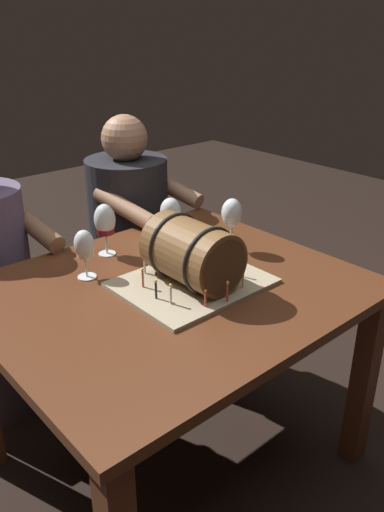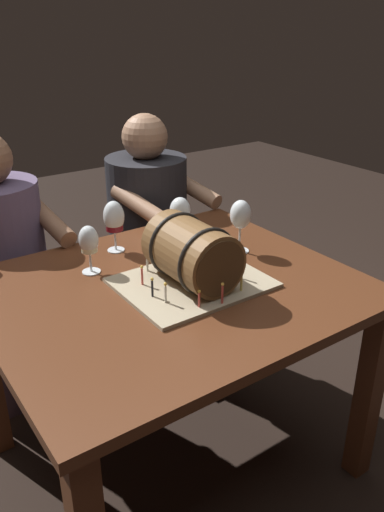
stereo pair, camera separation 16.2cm
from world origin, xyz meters
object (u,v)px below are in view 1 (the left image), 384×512
Objects in this scene: dining_table at (172,316)px; barrel_cake at (192,257)px; wine_glass_empty at (232,214)px; wine_glass_amber at (171,213)px; person_seated_right at (131,246)px; wine_glass_red at (105,222)px; wine_glass_white at (84,247)px.

dining_table is 0.22m from barrel_cake.
wine_glass_amber is at bearing 129.68° from wine_glass_empty.
person_seated_right is at bearing 73.98° from wine_glass_amber.
barrel_cake is at bearing -117.26° from wine_glass_amber.
wine_glass_red is 0.17× the size of person_seated_right.
wine_glass_amber is 0.23m from wine_glass_empty.
wine_glass_empty is 0.73m from person_seated_right.
person_seated_right is (-0.01, 0.64, -0.33)m from wine_glass_empty.
person_seated_right is at bearing 69.53° from barrel_cake.
dining_table is 0.44m from wine_glass_empty.
wine_glass_white is 0.19m from wine_glass_red.
dining_table is 0.80m from person_seated_right.
barrel_cake is 0.31m from wine_glass_empty.
wine_glass_amber reaches higher than wine_glass_white.
wine_glass_amber is 0.95× the size of wine_glass_empty.
dining_table is 0.36m from wine_glass_white.
wine_glass_white is 0.54m from wine_glass_empty.
wine_glass_empty is at bearing 12.62° from dining_table.
dining_table is 1.00× the size of person_seated_right.
wine_glass_white is at bearing 163.59° from wine_glass_empty.
barrel_cake reaches higher than wine_glass_red.
dining_table is at bearing -115.27° from person_seated_right.
dining_table is 6.16× the size of wine_glass_amber.
barrel_cake is 0.39m from wine_glass_red.
wine_glass_red reaches higher than dining_table.
wine_glass_empty is at bearing -50.32° from wine_glass_amber.
barrel_cake reaches higher than dining_table.
wine_glass_empty is (0.52, -0.15, 0.03)m from wine_glass_white.
dining_table is at bearing 149.21° from barrel_cake.
barrel_cake reaches higher than wine_glass_amber.
barrel_cake is 2.43× the size of wine_glass_amber.
barrel_cake is at bearing -30.79° from dining_table.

